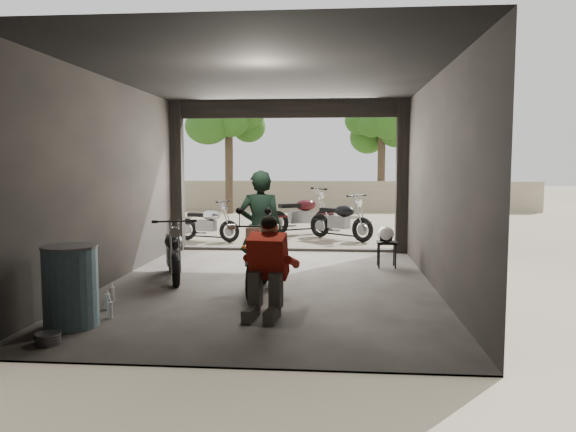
% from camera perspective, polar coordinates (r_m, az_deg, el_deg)
% --- Properties ---
extents(ground, '(80.00, 80.00, 0.00)m').
position_cam_1_polar(ground, '(8.70, -1.94, -7.16)').
color(ground, '#7A6D56').
rests_on(ground, ground).
extents(garage, '(7.00, 7.13, 3.20)m').
position_cam_1_polar(garage, '(9.06, -1.55, 1.51)').
color(garage, '#2D2B28').
rests_on(garage, ground).
extents(boundary_wall, '(18.00, 0.30, 1.20)m').
position_cam_1_polar(boundary_wall, '(22.49, 2.28, 2.07)').
color(boundary_wall, gray).
rests_on(boundary_wall, ground).
extents(tree_left, '(2.20, 2.20, 5.60)m').
position_cam_1_polar(tree_left, '(21.42, -6.06, 10.95)').
color(tree_left, '#382B1E').
rests_on(tree_left, ground).
extents(tree_right, '(2.20, 2.20, 5.00)m').
position_cam_1_polar(tree_right, '(22.57, 9.53, 9.53)').
color(tree_right, '#382B1E').
rests_on(tree_right, ground).
extents(main_bike, '(0.66, 1.60, 1.07)m').
position_cam_1_polar(main_bike, '(8.16, -3.03, -4.19)').
color(main_bike, beige).
rests_on(main_bike, ground).
extents(left_bike, '(1.09, 1.63, 1.02)m').
position_cam_1_polar(left_bike, '(9.26, -11.57, -3.28)').
color(left_bike, black).
rests_on(left_bike, ground).
extents(outside_bike_a, '(1.60, 1.03, 1.01)m').
position_cam_1_polar(outside_bike_a, '(13.76, -8.16, -0.47)').
color(outside_bike_a, black).
rests_on(outside_bike_a, ground).
extents(outside_bike_b, '(1.94, 1.61, 1.23)m').
position_cam_1_polar(outside_bike_b, '(14.96, 1.38, 0.49)').
color(outside_bike_b, '#471116').
rests_on(outside_bike_b, ground).
extents(outside_bike_c, '(1.75, 1.60, 1.14)m').
position_cam_1_polar(outside_bike_c, '(13.94, 5.36, -0.08)').
color(outside_bike_c, black).
rests_on(outside_bike_c, ground).
extents(rider, '(0.67, 0.46, 1.79)m').
position_cam_1_polar(rider, '(8.49, -2.82, -1.36)').
color(rider, '#162D22').
rests_on(rider, ground).
extents(mechanic, '(0.72, 0.90, 1.20)m').
position_cam_1_polar(mechanic, '(6.87, -2.30, -5.44)').
color(mechanic, red).
rests_on(mechanic, ground).
extents(stool, '(0.35, 0.35, 0.48)m').
position_cam_1_polar(stool, '(10.26, 10.00, -2.98)').
color(stool, black).
rests_on(stool, ground).
extents(helmet, '(0.31, 0.32, 0.28)m').
position_cam_1_polar(helmet, '(10.18, 9.89, -1.83)').
color(helmet, white).
rests_on(helmet, stool).
extents(oil_drum, '(0.65, 0.65, 0.95)m').
position_cam_1_polar(oil_drum, '(6.92, -21.21, -6.79)').
color(oil_drum, '#436371').
rests_on(oil_drum, ground).
extents(sign_post, '(0.71, 0.08, 2.14)m').
position_cam_1_polar(sign_post, '(12.76, 16.47, 3.06)').
color(sign_post, black).
rests_on(sign_post, ground).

